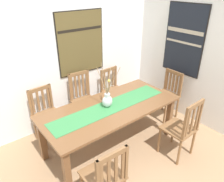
{
  "coord_description": "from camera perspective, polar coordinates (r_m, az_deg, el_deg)",
  "views": [
    {
      "loc": [
        -1.62,
        -1.47,
        2.42
      ],
      "look_at": [
        0.21,
        0.84,
        0.91
      ],
      "focal_mm": 34.5,
      "sensor_mm": 36.0,
      "label": 1
    }
  ],
  "objects": [
    {
      "name": "painting_on_side_wall",
      "position": [
        4.18,
        18.56,
        12.71
      ],
      "size": [
        0.05,
        0.79,
        1.26
      ],
      "color": "black"
    },
    {
      "name": "chair_0",
      "position": [
        3.69,
        -17.01,
        -5.74
      ],
      "size": [
        0.45,
        0.45,
        0.92
      ],
      "color": "brown",
      "rests_on": "ground_plane"
    },
    {
      "name": "wall_back",
      "position": [
        3.85,
        -12.17,
        10.44
      ],
      "size": [
        6.4,
        0.12,
        2.7
      ],
      "primitive_type": "cube",
      "color": "white",
      "rests_on": "ground_plane"
    },
    {
      "name": "chair_5",
      "position": [
        4.27,
        14.51,
        -0.57
      ],
      "size": [
        0.43,
        0.43,
        0.92
      ],
      "color": "brown",
      "rests_on": "ground_plane"
    },
    {
      "name": "table_runner",
      "position": [
        3.23,
        -0.44,
        -4.15
      ],
      "size": [
        1.93,
        0.36,
        0.01
      ],
      "primitive_type": "cube",
      "color": "#388447",
      "rests_on": "dining_table"
    },
    {
      "name": "chair_4",
      "position": [
        2.56,
        -1.79,
        -21.66
      ],
      "size": [
        0.43,
        0.43,
        0.93
      ],
      "color": "brown",
      "rests_on": "ground_plane"
    },
    {
      "name": "chair_3",
      "position": [
        3.96,
        -7.61,
        -1.89
      ],
      "size": [
        0.44,
        0.44,
        0.99
      ],
      "color": "brown",
      "rests_on": "ground_plane"
    },
    {
      "name": "chair_2",
      "position": [
        4.29,
        0.33,
        0.27
      ],
      "size": [
        0.44,
        0.44,
        0.91
      ],
      "color": "brown",
      "rests_on": "ground_plane"
    },
    {
      "name": "ground_plane",
      "position": [
        3.27,
        6.68,
        -21.18
      ],
      "size": [
        6.4,
        6.4,
        0.03
      ],
      "primitive_type": "cube",
      "color": "#A37F5B"
    },
    {
      "name": "painting_on_back_wall",
      "position": [
        3.89,
        -8.27,
        12.5
      ],
      "size": [
        0.91,
        0.05,
        1.1
      ],
      "color": "black"
    },
    {
      "name": "centerpiece_vase",
      "position": [
        3.18,
        -1.25,
        -2.3
      ],
      "size": [
        0.24,
        0.31,
        0.71
      ],
      "color": "silver",
      "rests_on": "dining_table"
    },
    {
      "name": "dining_table",
      "position": [
        3.28,
        -0.43,
        -5.6
      ],
      "size": [
        2.1,
        0.94,
        0.74
      ],
      "color": "brown",
      "rests_on": "ground_plane"
    },
    {
      "name": "chair_1",
      "position": [
        3.35,
        18.04,
        -9.36
      ],
      "size": [
        0.43,
        0.43,
        0.99
      ],
      "color": "brown",
      "rests_on": "ground_plane"
    }
  ]
}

